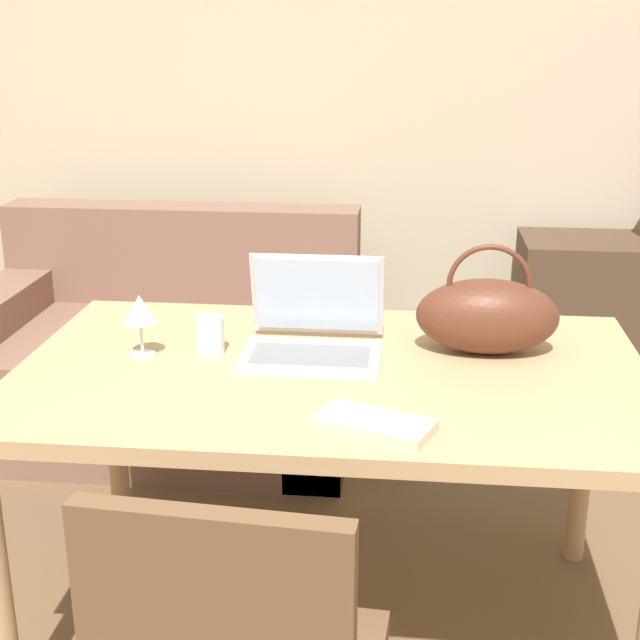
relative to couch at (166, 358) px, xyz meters
name	(u,v)px	position (x,y,z in m)	size (l,w,h in m)	color
wall_back	(385,68)	(0.81, 0.70, 1.07)	(10.00, 0.06, 2.70)	beige
dining_table	(331,397)	(0.76, -1.20, 0.39)	(1.52, 0.93, 0.75)	tan
couch	(166,358)	(0.00, 0.00, 0.00)	(1.47, 0.95, 0.82)	#7F5B4C
sideboard	(633,325)	(1.86, 0.37, 0.08)	(0.94, 0.40, 0.71)	#4C3828
laptop	(314,327)	(0.71, -1.09, 0.53)	(0.34, 0.29, 0.24)	silver
drinking_glass	(210,335)	(0.45, -1.13, 0.51)	(0.07, 0.07, 0.09)	silver
wine_glass	(140,311)	(0.29, -1.17, 0.58)	(0.08, 0.08, 0.16)	silver
handbag	(487,315)	(1.14, -1.06, 0.57)	(0.35, 0.18, 0.28)	#592D1E
book	(375,424)	(0.88, -1.53, 0.48)	(0.26, 0.20, 0.02)	beige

